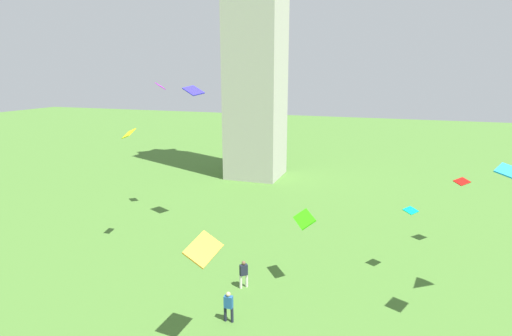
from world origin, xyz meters
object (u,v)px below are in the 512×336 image
kite_flying_4 (160,86)px  kite_flying_5 (129,133)px  kite_flying_1 (304,219)px  kite_flying_3 (508,171)px  kite_flying_0 (462,181)px  kite_flying_6 (193,91)px  kite_flying_8 (411,210)px  kite_flying_2 (203,249)px  person_0 (244,273)px  person_5 (228,305)px

kite_flying_4 → kite_flying_5: 7.96m
kite_flying_1 → kite_flying_3: kite_flying_3 is taller
kite_flying_0 → kite_flying_3: size_ratio=0.86×
kite_flying_1 → kite_flying_6: (-10.73, 6.58, 7.29)m
kite_flying_1 → kite_flying_3: size_ratio=1.11×
kite_flying_3 → kite_flying_5: size_ratio=1.41×
kite_flying_1 → kite_flying_5: 14.00m
kite_flying_4 → kite_flying_8: kite_flying_4 is taller
kite_flying_8 → kite_flying_3: bearing=62.9°
kite_flying_8 → kite_flying_2: bearing=-9.3°
kite_flying_1 → kite_flying_2: 8.09m
kite_flying_0 → kite_flying_2: 20.97m
kite_flying_4 → kite_flying_8: (21.14, -4.91, -7.46)m
kite_flying_8 → person_0: bearing=-30.1°
kite_flying_0 → kite_flying_2: size_ratio=0.76×
kite_flying_0 → kite_flying_6: size_ratio=0.67×
kite_flying_2 → kite_flying_4: (-11.79, 15.75, 6.69)m
kite_flying_1 → kite_flying_5: bearing=49.3°
kite_flying_0 → kite_flying_1: kite_flying_0 is taller
kite_flying_1 → person_0: bearing=82.3°
kite_flying_6 → person_5: bearing=-29.9°
kite_flying_3 → kite_flying_5: (-22.94, 3.52, 0.05)m
kite_flying_4 → kite_flying_2: bearing=167.3°
kite_flying_0 → kite_flying_4: 25.72m
person_5 → kite_flying_0: (12.79, 14.23, 4.20)m
kite_flying_1 → person_5: bearing=115.5°
kite_flying_2 → kite_flying_8: kite_flying_2 is taller
kite_flying_2 → person_0: bearing=-168.5°
kite_flying_1 → kite_flying_4: 18.70m
person_0 → kite_flying_4: kite_flying_4 is taller
kite_flying_0 → kite_flying_3: 11.85m
kite_flying_2 → person_5: bearing=-176.8°
kite_flying_4 → kite_flying_5: bearing=144.0°
kite_flying_4 → kite_flying_5: size_ratio=1.18×
kite_flying_5 → kite_flying_6: bearing=150.5°
kite_flying_5 → kite_flying_2: bearing=44.9°
kite_flying_8 → kite_flying_6: bearing=-69.1°
kite_flying_1 → kite_flying_6: kite_flying_6 is taller
kite_flying_1 → kite_flying_8: (6.21, 3.44, 0.10)m
kite_flying_4 → kite_flying_5: kite_flying_4 is taller
kite_flying_2 → kite_flying_8: (9.34, 10.84, -0.77)m
kite_flying_1 → kite_flying_5: size_ratio=1.57×
person_0 → kite_flying_5: 12.91m
person_0 → kite_flying_3: kite_flying_3 is taller
kite_flying_1 → kite_flying_3: bearing=-138.7°
kite_flying_4 → kite_flying_1: bearing=-168.7°
kite_flying_3 → kite_flying_4: size_ratio=1.20×
kite_flying_0 → kite_flying_2: bearing=-174.6°
person_5 → kite_flying_1: (2.89, 5.21, 3.32)m
kite_flying_3 → kite_flying_6: bearing=93.7°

